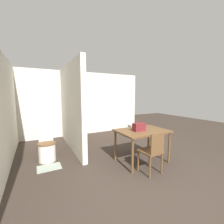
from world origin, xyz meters
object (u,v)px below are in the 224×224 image
at_px(wooden_cabinet, 77,113).
at_px(toilet, 47,148).
at_px(handbag, 139,127).
at_px(dining_table, 142,133).
at_px(wooden_chair, 153,151).
at_px(space_heater, 133,130).

bearing_deg(wooden_cabinet, toilet, -125.01).
bearing_deg(handbag, wooden_cabinet, 103.17).
xyz_separation_m(dining_table, toilet, (-2.01, 1.16, -0.38)).
distance_m(wooden_chair, wooden_cabinet, 3.52).
relative_size(wooden_chair, space_heater, 2.07).
relative_size(toilet, wooden_cabinet, 0.42).
relative_size(wooden_chair, handbag, 3.05).
height_order(handbag, wooden_cabinet, wooden_cabinet).
bearing_deg(wooden_chair, handbag, 80.17).
bearing_deg(space_heater, wooden_cabinet, 157.79).
bearing_deg(wooden_chair, space_heater, 58.15).
distance_m(dining_table, toilet, 2.36).
xyz_separation_m(handbag, space_heater, (1.34, 2.09, -0.66)).
relative_size(dining_table, wooden_cabinet, 0.64).
relative_size(toilet, handbag, 2.68).
height_order(dining_table, handbag, handbag).
bearing_deg(handbag, space_heater, 57.46).
xyz_separation_m(toilet, handbag, (1.90, -1.18, 0.56)).
bearing_deg(wooden_cabinet, handbag, -76.83).
relative_size(toilet, space_heater, 1.82).
xyz_separation_m(wooden_chair, wooden_cabinet, (-0.63, 3.44, 0.43)).
bearing_deg(handbag, dining_table, 11.18).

